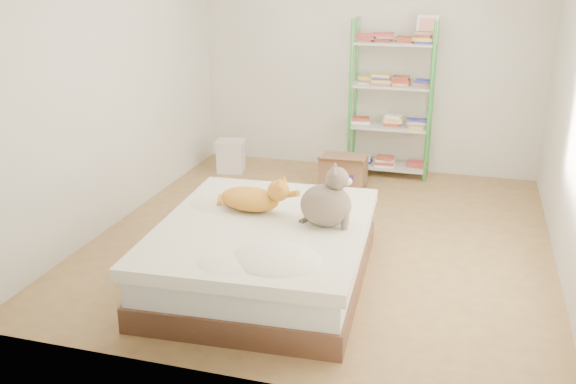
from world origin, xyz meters
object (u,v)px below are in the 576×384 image
(bed, at_px, (264,253))
(white_bin, at_px, (231,156))
(grey_cat, at_px, (326,196))
(orange_cat, at_px, (250,196))
(shelf_unit, at_px, (392,99))
(cardboard_box, at_px, (343,171))

(bed, distance_m, white_bin, 2.72)
(bed, bearing_deg, grey_cat, 8.68)
(orange_cat, relative_size, white_bin, 1.56)
(shelf_unit, bearing_deg, cardboard_box, -127.67)
(shelf_unit, bearing_deg, white_bin, -167.77)
(bed, bearing_deg, cardboard_box, 83.46)
(bed, distance_m, shelf_unit, 2.94)
(shelf_unit, height_order, white_bin, shelf_unit)
(white_bin, bearing_deg, shelf_unit, 12.23)
(bed, relative_size, orange_cat, 3.43)
(grey_cat, bearing_deg, orange_cat, 72.14)
(grey_cat, distance_m, white_bin, 2.91)
(bed, relative_size, cardboard_box, 4.08)
(bed, xyz_separation_m, grey_cat, (0.44, 0.09, 0.46))
(shelf_unit, distance_m, white_bin, 1.90)
(bed, height_order, orange_cat, orange_cat)
(grey_cat, bearing_deg, bed, 95.84)
(orange_cat, bearing_deg, grey_cat, -6.43)
(cardboard_box, xyz_separation_m, white_bin, (-1.33, 0.15, 0.02))
(white_bin, bearing_deg, orange_cat, -65.48)
(cardboard_box, bearing_deg, shelf_unit, 51.62)
(bed, distance_m, grey_cat, 0.64)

